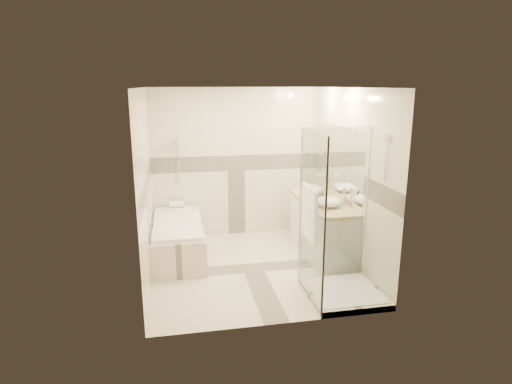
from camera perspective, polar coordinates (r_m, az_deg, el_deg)
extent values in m
cube|color=#C1B59A|center=(6.19, -0.48, -10.12)|extent=(2.80, 3.00, 0.01)
cube|color=silver|center=(5.64, -0.53, 13.81)|extent=(2.80, 3.00, 0.01)
cube|color=beige|center=(7.24, -2.67, 3.88)|extent=(2.80, 0.01, 2.50)
cube|color=beige|center=(4.37, 3.10, -3.03)|extent=(2.80, 0.01, 2.50)
cube|color=beige|center=(5.71, -14.51, 0.65)|extent=(0.01, 3.00, 2.50)
cube|color=beige|center=(6.19, 12.40, 1.80)|extent=(0.01, 3.00, 2.50)
cube|color=white|center=(6.42, 11.30, 4.11)|extent=(0.01, 1.60, 1.00)
cylinder|color=silver|center=(7.12, -10.45, 4.29)|extent=(0.02, 0.02, 0.70)
cube|color=beige|center=(6.61, -10.36, -6.36)|extent=(0.75, 1.70, 0.50)
cube|color=silver|center=(6.52, -10.47, -4.06)|extent=(0.69, 1.60, 0.06)
ellipsoid|color=silver|center=(6.53, -10.45, -4.47)|extent=(0.56, 1.40, 0.16)
cube|color=silver|center=(6.59, 8.74, -4.97)|extent=(0.55, 1.60, 0.80)
cylinder|color=silver|center=(6.09, 7.46, -5.04)|extent=(0.01, 0.24, 0.01)
cylinder|color=silver|center=(6.82, 5.36, -2.89)|extent=(0.01, 0.24, 0.01)
cube|color=tan|center=(6.46, 8.88, -1.41)|extent=(0.57, 1.62, 0.05)
cube|color=beige|center=(5.51, 11.63, -13.12)|extent=(0.90, 0.90, 0.08)
cube|color=silver|center=(5.49, 11.65, -12.71)|extent=(0.80, 0.80, 0.01)
cube|color=white|center=(4.98, 7.46, -3.47)|extent=(0.01, 0.90, 2.00)
cube|color=white|center=(5.53, 10.40, -1.81)|extent=(0.90, 0.01, 2.00)
cylinder|color=silver|center=(4.58, 9.16, -5.14)|extent=(0.03, 0.03, 2.00)
cylinder|color=silver|center=(5.39, 5.91, -2.07)|extent=(0.03, 0.03, 2.00)
cylinder|color=silver|center=(5.71, 14.59, -1.53)|extent=(0.03, 0.03, 2.00)
cylinder|color=silver|center=(5.13, 16.96, 6.95)|extent=(0.03, 0.10, 0.10)
cylinder|color=silver|center=(4.87, 7.19, 0.54)|extent=(0.02, 0.60, 0.02)
cube|color=white|center=(4.95, 7.09, -2.84)|extent=(0.04, 0.48, 0.62)
ellipsoid|color=white|center=(6.88, 7.38, 0.43)|extent=(0.36, 0.36, 0.14)
ellipsoid|color=white|center=(6.16, 9.66, -1.26)|extent=(0.37, 0.37, 0.15)
cylinder|color=silver|center=(6.94, 9.16, 1.17)|extent=(0.03, 0.03, 0.31)
cylinder|color=silver|center=(6.89, 8.78, 2.21)|extent=(0.11, 0.03, 0.03)
cylinder|color=silver|center=(6.23, 11.62, -0.64)|extent=(0.03, 0.03, 0.26)
cylinder|color=silver|center=(6.18, 11.27, 0.34)|extent=(0.09, 0.02, 0.02)
imported|color=black|center=(6.29, 9.19, -0.88)|extent=(0.08, 0.09, 0.15)
imported|color=black|center=(6.40, 8.83, -0.67)|extent=(0.14, 0.14, 0.14)
cube|color=white|center=(7.10, 6.80, 0.57)|extent=(0.15, 0.23, 0.07)
cylinder|color=white|center=(7.20, -10.52, -1.60)|extent=(0.24, 0.11, 0.11)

